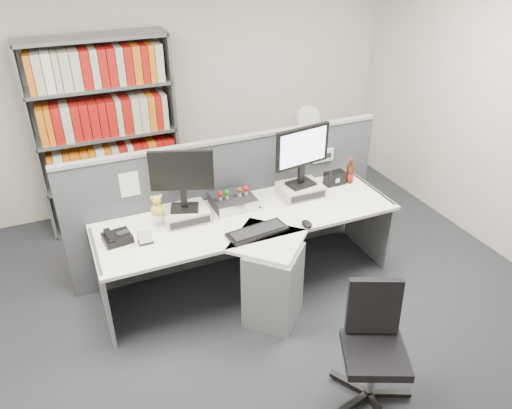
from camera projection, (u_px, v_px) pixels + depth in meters
name	position (u px, v px, depth m)	size (l,w,h in m)	color
ground	(288.00, 341.00, 3.91)	(5.50, 5.50, 0.00)	#2F3137
room_shell	(298.00, 131.00, 3.01)	(5.04, 5.54, 2.72)	beige
partition	(231.00, 200.00, 4.58)	(3.00, 0.08, 1.27)	#45474E
desk	(259.00, 255.00, 4.15)	(2.60, 1.20, 0.72)	white
monitor_riser_left	(185.00, 214.00, 4.12)	(0.38, 0.31, 0.10)	#BDB29D
monitor_riser_right	(301.00, 190.00, 4.50)	(0.38, 0.31, 0.10)	#BDB29D
monitor_left	(182.00, 175.00, 3.94)	(0.50, 0.23, 0.53)	black
monitor_right	(302.00, 151.00, 4.31)	(0.55, 0.21, 0.56)	black
desktop_pc	(233.00, 201.00, 4.32)	(0.36, 0.32, 0.10)	black
figurines	(233.00, 192.00, 4.26)	(0.29, 0.05, 0.09)	#BDB29D
keyboard	(257.00, 232.00, 3.95)	(0.52, 0.24, 0.03)	black
mouse	(307.00, 224.00, 4.04)	(0.08, 0.12, 0.05)	black
desk_phone	(117.00, 237.00, 3.85)	(0.23, 0.22, 0.09)	black
desk_calendar	(145.00, 237.00, 3.81)	(0.11, 0.08, 0.13)	black
plush_toy	(157.00, 207.00, 3.96)	(0.11, 0.11, 0.19)	gold
speaker	(335.00, 178.00, 4.68)	(0.19, 0.11, 0.13)	black
cola_bottle	(350.00, 174.00, 4.69)	(0.08, 0.08, 0.25)	#3F190A
shelving_unit	(107.00, 138.00, 5.05)	(1.41, 0.40, 2.00)	gray
filing_cabinet	(304.00, 174.00, 5.73)	(0.45, 0.61, 0.70)	gray
desk_fan	(307.00, 121.00, 5.41)	(0.28, 0.17, 0.48)	white
office_chair	(373.00, 342.00, 3.27)	(0.58, 0.59, 0.87)	silver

